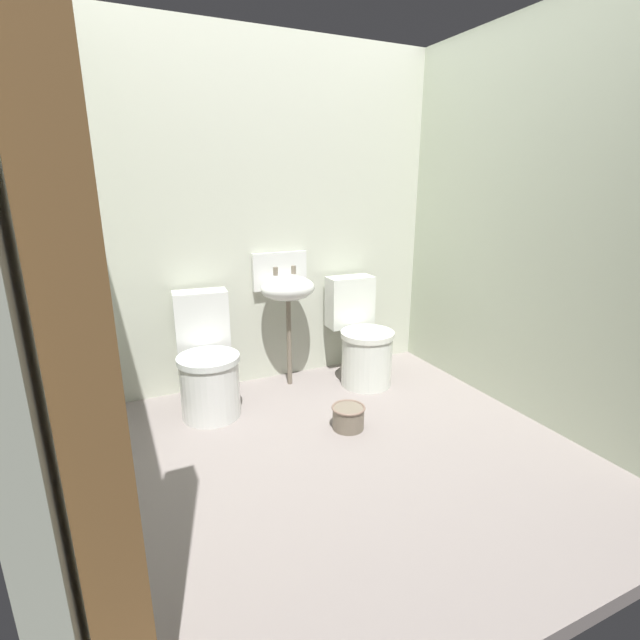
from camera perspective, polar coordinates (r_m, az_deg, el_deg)
name	(u,v)px	position (r m, az deg, el deg)	size (l,w,h in m)	color
ground_plane	(341,453)	(2.84, 2.55, -15.99)	(2.98, 2.70, 0.08)	gray
wall_back	(267,218)	(3.51, -6.46, 12.31)	(2.98, 0.10, 2.47)	beige
wall_left	(45,247)	(2.24, -30.69, 7.68)	(0.10, 2.50, 2.47)	#B7BDA9
wall_right	(520,223)	(3.32, 23.33, 10.85)	(0.10, 2.50, 2.47)	#B6C1A6
wooden_door_post	(75,306)	(1.15, -27.88, 1.54)	(0.15, 0.15, 2.47)	brown
toilet_left	(208,365)	(3.19, -13.63, -5.42)	(0.44, 0.63, 0.78)	silver
toilet_right	(362,341)	(3.58, 5.11, -2.53)	(0.41, 0.60, 0.78)	silver
sink	(287,287)	(3.40, -4.12, 4.07)	(0.42, 0.35, 0.99)	#6F6454
bucket	(348,417)	(2.98, 3.49, -11.74)	(0.21, 0.21, 0.15)	#6F6454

